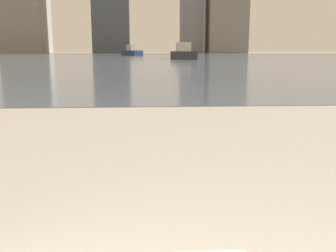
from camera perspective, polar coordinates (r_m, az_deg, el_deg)
The scene contains 4 objects.
harbor_water at distance 61.73m, azimuth -3.45°, elevation 10.58°, with size 180.00×110.00×0.01m.
harbor_boat_1 at distance 68.29m, azimuth -5.53°, elevation 11.21°, with size 4.05×5.30×1.91m.
harbor_boat_2 at distance 41.57m, azimuth 2.34°, elevation 11.01°, with size 2.53×5.04×1.81m.
harbor_boat_3 at distance 84.30m, azimuth 1.70°, elevation 11.16°, with size 2.39×3.70×1.31m.
Camera 1 is at (-0.06, 0.28, 1.02)m, focal length 40.00 mm.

